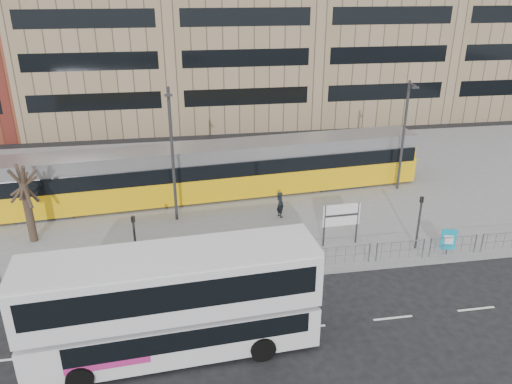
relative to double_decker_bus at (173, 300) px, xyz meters
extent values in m
plane|color=black|center=(3.47, 4.55, -2.42)|extent=(120.00, 120.00, 0.00)
cube|color=slate|center=(3.47, 16.55, -2.34)|extent=(64.00, 24.00, 0.15)
cube|color=gray|center=(3.47, 4.60, -2.34)|extent=(64.00, 0.25, 0.17)
cube|color=#937C5F|center=(-6.53, 38.55, 8.58)|extent=(14.00, 16.00, 22.00)
cube|color=#937C5F|center=(7.47, 38.55, 9.58)|extent=(14.00, 16.00, 24.00)
cube|color=#937C5F|center=(21.47, 38.55, 8.08)|extent=(14.00, 16.00, 21.00)
cube|color=#937C5F|center=(35.47, 38.55, 9.08)|extent=(14.00, 16.00, 23.00)
cylinder|color=gray|center=(5.47, 5.05, -1.22)|extent=(32.00, 0.05, 0.05)
cylinder|color=gray|center=(5.47, 5.05, -1.72)|extent=(32.00, 0.04, 0.04)
cube|color=white|center=(4.47, 0.55, -2.41)|extent=(62.00, 0.12, 0.01)
cube|color=silver|center=(0.00, 0.00, -1.35)|extent=(11.33, 3.35, 1.73)
cube|color=silver|center=(0.00, 0.00, 0.78)|extent=(11.33, 3.35, 2.13)
cube|color=silver|center=(0.00, 0.00, 1.90)|extent=(11.32, 3.25, 0.30)
cube|color=black|center=(0.51, 0.03, -0.94)|extent=(9.31, 3.25, 0.86)
cube|color=black|center=(0.00, 0.00, 0.99)|extent=(10.73, 3.35, 1.12)
cube|color=#BA2577|center=(-2.54, -0.17, -1.40)|extent=(3.22, 2.82, 0.51)
cylinder|color=black|center=(3.33, -1.07, -1.91)|extent=(1.03, 0.37, 1.02)
cylinder|color=black|center=(3.16, 1.52, -1.91)|extent=(1.03, 0.37, 1.02)
cylinder|color=black|center=(-3.46, -1.54, -1.91)|extent=(1.03, 0.37, 1.02)
cylinder|color=black|center=(-3.64, 1.05, -1.91)|extent=(1.03, 0.37, 1.02)
cube|color=#ECB20C|center=(2.00, 15.14, -1.23)|extent=(30.86, 5.68, 1.76)
cube|color=black|center=(2.00, 15.14, -0.02)|extent=(30.43, 5.68, 0.99)
cube|color=#9E9DA2|center=(2.00, 15.14, 0.91)|extent=(30.84, 5.45, 0.88)
cube|color=#ECB20C|center=(16.65, 16.48, -0.51)|extent=(1.54, 2.58, 2.85)
cylinder|color=#2D2D30|center=(2.00, 15.14, -0.40)|extent=(2.84, 2.84, 3.29)
cube|color=#2D2D30|center=(11.84, 16.04, -1.99)|extent=(3.53, 3.05, 0.55)
cube|color=#2D2D30|center=(-7.83, 14.25, -1.99)|extent=(3.53, 3.05, 0.55)
cylinder|color=#2D2D30|center=(8.22, 7.13, -1.05)|extent=(0.11, 0.11, 2.44)
cylinder|color=#2D2D30|center=(10.13, 7.20, -1.05)|extent=(0.11, 0.11, 2.44)
cube|color=white|center=(9.17, 7.17, -0.46)|extent=(2.12, 0.17, 1.27)
cylinder|color=#2D2D30|center=(14.50, 5.14, -1.87)|extent=(0.06, 0.06, 0.79)
cube|color=#0D9ABF|center=(14.50, 5.14, -1.38)|extent=(0.78, 0.27, 1.19)
cube|color=white|center=(14.50, 5.11, -1.38)|extent=(0.48, 0.14, 0.50)
imported|color=black|center=(6.64, 11.21, -1.44)|extent=(0.59, 0.71, 1.66)
cylinder|color=#2D2D30|center=(-1.80, 6.10, -0.77)|extent=(0.12, 0.12, 3.00)
imported|color=#2D2D30|center=(-1.80, 6.10, 0.33)|extent=(0.23, 0.25, 1.00)
cylinder|color=#2D2D30|center=(13.15, 6.00, -0.77)|extent=(0.12, 0.12, 3.00)
imported|color=#2D2D30|center=(13.15, 6.00, 0.33)|extent=(0.22, 0.24, 1.00)
cylinder|color=#2D2D30|center=(0.26, 11.89, 1.82)|extent=(0.18, 0.18, 8.18)
cylinder|color=#2D2D30|center=(0.26, 11.49, 5.71)|extent=(0.14, 0.90, 0.14)
cube|color=#2D2D30|center=(0.26, 11.04, 5.61)|extent=(0.45, 0.20, 0.12)
cylinder|color=#2D2D30|center=(15.81, 14.31, 1.55)|extent=(0.18, 0.18, 7.64)
cylinder|color=#2D2D30|center=(15.81, 13.91, 5.17)|extent=(0.14, 0.90, 0.14)
cube|color=#2D2D30|center=(15.81, 13.46, 5.07)|extent=(0.45, 0.20, 0.12)
cylinder|color=black|center=(-7.80, 10.43, -0.50)|extent=(0.44, 0.44, 3.54)
camera|label=1|loc=(0.50, -16.32, 11.27)|focal=35.00mm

